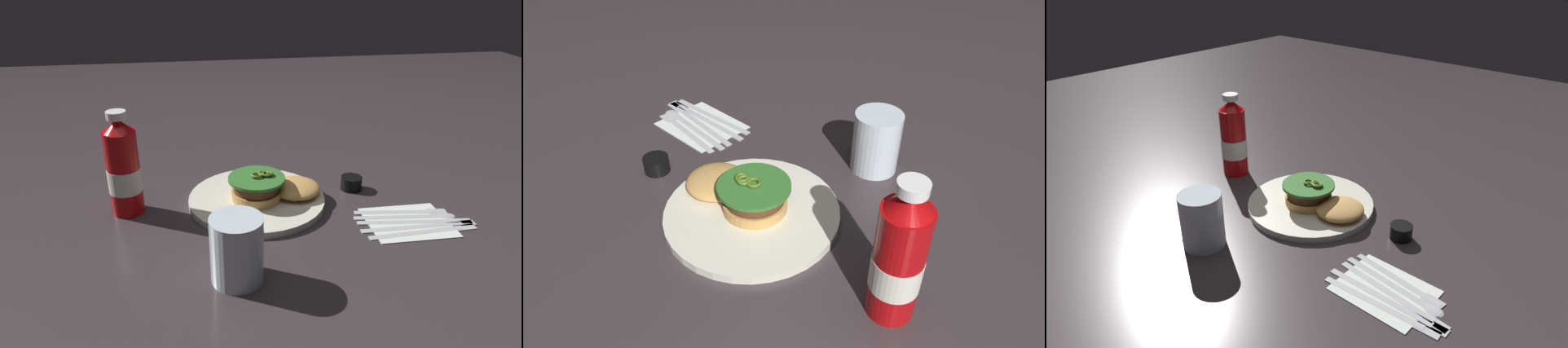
{
  "view_description": "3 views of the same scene",
  "coord_description": "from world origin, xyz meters",
  "views": [
    {
      "loc": [
        -0.13,
        -0.74,
        0.45
      ],
      "look_at": [
        -0.01,
        0.02,
        0.08
      ],
      "focal_mm": 31.71,
      "sensor_mm": 36.0,
      "label": 1
    },
    {
      "loc": [
        -0.43,
        0.44,
        0.5
      ],
      "look_at": [
        -0.05,
        0.03,
        0.08
      ],
      "focal_mm": 33.05,
      "sensor_mm": 36.0,
      "label": 2
    },
    {
      "loc": [
        0.54,
        -0.58,
        0.52
      ],
      "look_at": [
        -0.01,
        0.06,
        0.09
      ],
      "focal_mm": 31.32,
      "sensor_mm": 36.0,
      "label": 3
    }
  ],
  "objects": [
    {
      "name": "napkin",
      "position": [
        0.25,
        -0.05,
        0.0
      ],
      "size": [
        0.15,
        0.13,
        0.0
      ],
      "primitive_type": "cube",
      "rotation": [
        0.0,
        0.0,
        -0.01
      ],
      "color": "white",
      "rests_on": "ground_plane"
    },
    {
      "name": "table_knife",
      "position": [
        0.28,
        -0.06,
        0.0
      ],
      "size": [
        0.22,
        0.04,
        0.0
      ],
      "color": "silver",
      "rests_on": "napkin"
    },
    {
      "name": "water_glass",
      "position": [
        -0.08,
        -0.17,
        0.05
      ],
      "size": [
        0.08,
        0.08,
        0.11
      ],
      "primitive_type": "cylinder",
      "color": "silver",
      "rests_on": "ground_plane"
    },
    {
      "name": "ketchup_bottle",
      "position": [
        -0.27,
        0.07,
        0.09
      ],
      "size": [
        0.06,
        0.06,
        0.2
      ],
      "color": "#B30B0D",
      "rests_on": "ground_plane"
    },
    {
      "name": "burger_sandwich",
      "position": [
        0.01,
        0.06,
        0.03
      ],
      "size": [
        0.19,
        0.11,
        0.05
      ],
      "color": "tan",
      "rests_on": "dinner_plate"
    },
    {
      "name": "butter_knife",
      "position": [
        0.28,
        -0.07,
        0.0
      ],
      "size": [
        0.22,
        0.02,
        0.0
      ],
      "color": "silver",
      "rests_on": "napkin"
    },
    {
      "name": "steak_knife",
      "position": [
        0.28,
        -0.09,
        0.0
      ],
      "size": [
        0.21,
        0.02,
        0.0
      ],
      "color": "silver",
      "rests_on": "napkin"
    },
    {
      "name": "ground_plane",
      "position": [
        0.0,
        0.0,
        0.0
      ],
      "size": [
        3.0,
        3.0,
        0.0
      ],
      "primitive_type": "plane",
      "color": "#372F32"
    },
    {
      "name": "spoon_utensil",
      "position": [
        0.28,
        -0.04,
        0.0
      ],
      "size": [
        0.2,
        0.04,
        0.0
      ],
      "color": "silver",
      "rests_on": "napkin"
    },
    {
      "name": "condiment_cup",
      "position": [
        0.19,
        0.1,
        0.01
      ],
      "size": [
        0.04,
        0.04,
        0.03
      ],
      "primitive_type": "cylinder",
      "color": "black",
      "rests_on": "ground_plane"
    },
    {
      "name": "dinner_plate",
      "position": [
        -0.01,
        0.07,
        0.01
      ],
      "size": [
        0.27,
        0.27,
        0.01
      ],
      "primitive_type": "cylinder",
      "color": "silver",
      "rests_on": "ground_plane"
    },
    {
      "name": "fork_utensil",
      "position": [
        0.27,
        -0.02,
        0.0
      ],
      "size": [
        0.18,
        0.04,
        0.0
      ],
      "color": "silver",
      "rests_on": "napkin"
    }
  ]
}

